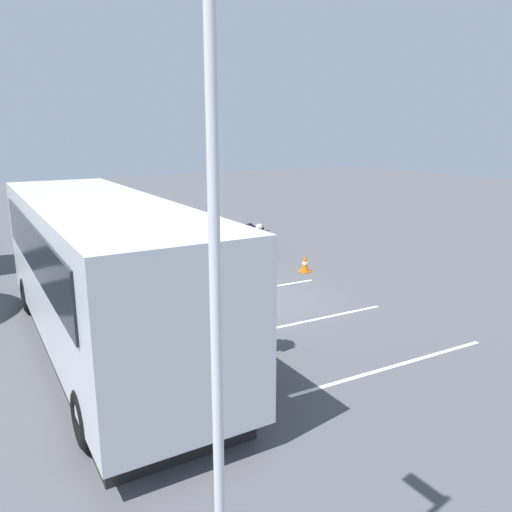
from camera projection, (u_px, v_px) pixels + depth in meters
name	position (u px, v px, depth m)	size (l,w,h in m)	color
ground_plane	(246.00, 299.00, 14.23)	(80.00, 80.00, 0.00)	#4C4C51
tour_bus	(102.00, 277.00, 10.55)	(9.62, 2.75, 3.25)	silver
spectator_far_left	(261.00, 308.00, 10.57)	(0.58, 0.34, 1.68)	black
spectator_left	(234.00, 296.00, 11.35)	(0.58, 0.36, 1.70)	black
spectator_centre	(222.00, 283.00, 12.13)	(0.58, 0.36, 1.77)	#473823
spectator_right	(209.00, 273.00, 13.05)	(0.58, 0.35, 1.75)	#473823
spectator_far_right	(190.00, 267.00, 13.60)	(0.58, 0.33, 1.74)	black
parked_motorcycle_silver	(171.00, 296.00, 12.99)	(2.02, 0.74, 0.99)	black
stunt_motorcycle	(251.00, 239.00, 19.28)	(1.96, 0.93, 1.23)	black
flagpole	(214.00, 321.00, 3.47)	(0.78, 0.36, 6.76)	silver
traffic_cone	(305.00, 263.00, 16.94)	(0.34, 0.34, 0.63)	orange
bay_line_a	(394.00, 366.00, 10.19)	(0.34, 4.98, 0.01)	white
bay_line_b	(307.00, 321.00, 12.59)	(0.32, 4.62, 0.01)	white
bay_line_c	(247.00, 291.00, 14.99)	(0.32, 4.58, 0.01)	white
bay_line_d	(205.00, 269.00, 17.39)	(0.29, 3.91, 0.01)	white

